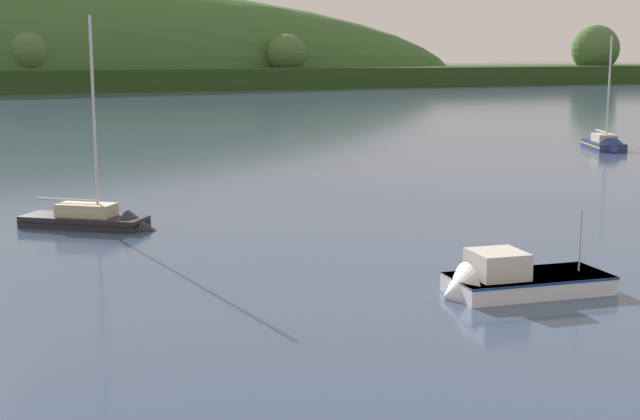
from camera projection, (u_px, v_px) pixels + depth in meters
name	position (u px, v px, depth m)	size (l,w,h in m)	color
sailboat_near_mooring	(606.00, 147.00, 78.09)	(5.36, 7.01, 10.77)	navy
sailboat_outer_reach	(98.00, 226.00, 43.06)	(6.30, 6.06, 10.99)	#232328
fishing_boat_moored	(511.00, 287.00, 31.25)	(6.42, 3.63, 3.83)	white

